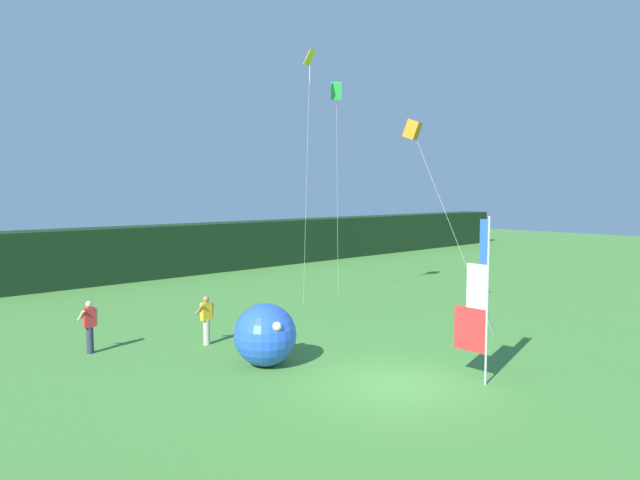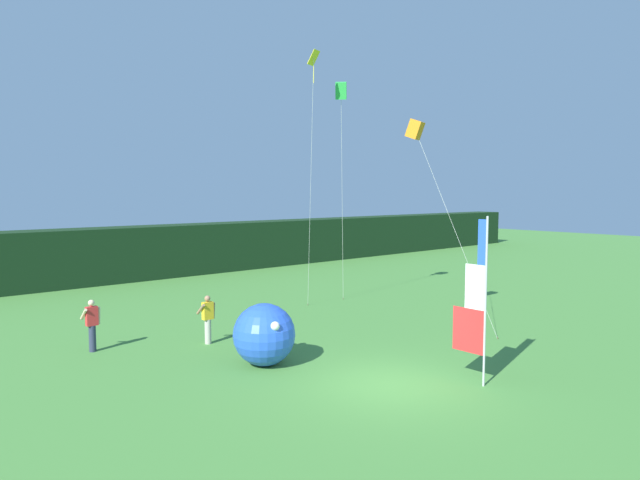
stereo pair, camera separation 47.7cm
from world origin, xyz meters
name	(u,v)px [view 1 (the left image)]	position (x,y,z in m)	size (l,w,h in m)	color
ground_plane	(390,384)	(0.00, 0.00, 0.00)	(120.00, 120.00, 0.00)	#478438
distant_treeline	(81,257)	(0.00, 22.20, 1.55)	(80.00, 2.40, 3.11)	black
banner_flag	(477,303)	(1.82, -1.46, 2.17)	(0.06, 1.03, 4.52)	#B7B7BC
person_near_banner	(206,319)	(-1.50, 6.80, 0.88)	(0.55, 0.48, 1.66)	#B7B2A3
person_mid_field	(89,325)	(-4.78, 8.43, 0.90)	(0.55, 0.48, 1.69)	#2D334C
inflatable_balloon	(265,335)	(-1.47, 3.58, 0.93)	(1.86, 1.86, 1.86)	blue
kite_yellow_diamond_0	(309,86)	(4.55, 8.35, 9.53)	(1.08, 1.60, 10.95)	brown
kite_green_box_1	(336,92)	(6.40, 8.60, 9.55)	(1.47, 1.33, 10.00)	brown
kite_orange_box_2	(413,131)	(5.12, 3.35, 7.35)	(1.64, 3.13, 7.77)	brown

